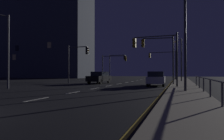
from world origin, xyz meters
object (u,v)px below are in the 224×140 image
(traffic_light_near_left, at_px, (156,49))
(street_lamp_mid_block, at_px, (180,55))
(traffic_light_near_right, at_px, (163,59))
(building_distant, at_px, (48,32))
(traffic_light_mid_left, at_px, (114,62))
(street_lamp_corner, at_px, (5,44))
(traffic_light_far_center, at_px, (77,57))
(car, at_px, (156,78))
(traffic_light_overhead_east, at_px, (159,50))
(street_lamp_far_end, at_px, (187,30))
(car_oncoming, at_px, (99,77))
(traffic_light_far_left, at_px, (116,62))

(traffic_light_near_left, xyz_separation_m, street_lamp_mid_block, (2.27, 13.54, 0.38))
(traffic_light_near_right, height_order, building_distant, building_distant)
(traffic_light_mid_left, bearing_deg, traffic_light_near_left, -60.05)
(street_lamp_corner, xyz_separation_m, building_distant, (-21.15, 35.81, 9.08))
(street_lamp_mid_block, height_order, building_distant, building_distant)
(traffic_light_far_center, bearing_deg, traffic_light_mid_left, 86.73)
(car, relative_size, traffic_light_near_left, 0.87)
(traffic_light_far_center, bearing_deg, traffic_light_overhead_east, 0.04)
(traffic_light_far_center, height_order, building_distant, building_distant)
(street_lamp_far_end, bearing_deg, traffic_light_overhead_east, 108.85)
(car, xyz_separation_m, traffic_light_near_left, (0.23, -2.43, 2.96))
(car_oncoming, relative_size, street_lamp_far_end, 0.61)
(street_lamp_corner, bearing_deg, building_distant, 120.57)
(car, xyz_separation_m, traffic_light_far_center, (-10.32, 1.29, 2.70))
(car, relative_size, traffic_light_far_left, 0.83)
(street_lamp_far_end, bearing_deg, traffic_light_mid_left, 120.34)
(traffic_light_far_center, xyz_separation_m, street_lamp_corner, (-2.21, -9.57, 0.54))
(car, bearing_deg, car_oncoming, 160.94)
(traffic_light_mid_left, distance_m, street_lamp_mid_block, 12.57)
(traffic_light_far_left, relative_size, building_distant, 0.21)
(street_lamp_corner, bearing_deg, street_lamp_mid_block, 52.22)
(traffic_light_overhead_east, relative_size, traffic_light_far_center, 1.10)
(traffic_light_mid_left, xyz_separation_m, street_lamp_far_end, (12.54, -21.42, 1.08))
(building_distant, bearing_deg, traffic_light_far_left, -19.48)
(traffic_light_far_center, relative_size, building_distant, 0.19)
(car, relative_size, street_lamp_mid_block, 0.68)
(car, xyz_separation_m, street_lamp_far_end, (2.98, -6.86, 3.73))
(traffic_light_far_left, xyz_separation_m, street_lamp_far_end, (13.42, -26.17, 0.75))
(traffic_light_near_right, relative_size, traffic_light_mid_left, 1.10)
(car_oncoming, relative_size, traffic_light_overhead_east, 0.81)
(car, relative_size, traffic_light_mid_left, 0.91)
(traffic_light_mid_left, bearing_deg, traffic_light_far_center, -93.27)
(traffic_light_overhead_east, height_order, traffic_light_near_left, traffic_light_overhead_east)
(traffic_light_mid_left, relative_size, building_distant, 0.19)
(car_oncoming, xyz_separation_m, traffic_light_mid_left, (-1.83, 11.89, 2.65))
(traffic_light_near_right, height_order, traffic_light_mid_left, traffic_light_near_right)
(traffic_light_mid_left, distance_m, street_lamp_far_end, 24.85)
(car, bearing_deg, street_lamp_far_end, -66.50)
(street_lamp_corner, relative_size, building_distant, 0.26)
(street_lamp_mid_block, xyz_separation_m, street_lamp_corner, (-15.03, -19.39, -0.10))
(traffic_light_overhead_east, xyz_separation_m, traffic_light_near_right, (-0.69, 15.90, -0.01))
(traffic_light_overhead_east, relative_size, traffic_light_near_left, 1.08)
(traffic_light_overhead_east, distance_m, traffic_light_mid_left, 16.47)
(traffic_light_overhead_east, bearing_deg, street_lamp_mid_block, 76.76)
(traffic_light_near_left, bearing_deg, street_lamp_far_end, -58.18)
(street_lamp_mid_block, bearing_deg, traffic_light_mid_left, 164.04)
(traffic_light_mid_left, bearing_deg, street_lamp_corner, -97.41)
(traffic_light_far_left, height_order, traffic_light_near_right, traffic_light_near_right)
(traffic_light_near_right, bearing_deg, street_lamp_far_end, -81.77)
(street_lamp_mid_block, bearing_deg, street_lamp_far_end, -88.48)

